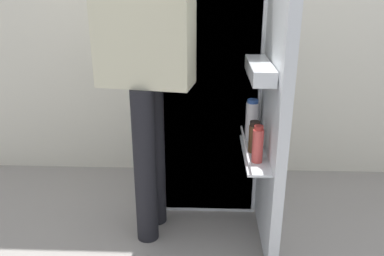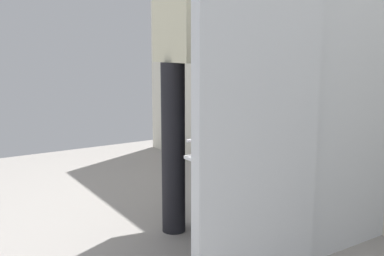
{
  "view_description": "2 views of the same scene",
  "coord_description": "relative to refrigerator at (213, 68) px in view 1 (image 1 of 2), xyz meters",
  "views": [
    {
      "loc": [
        -0.01,
        -1.91,
        1.39
      ],
      "look_at": [
        -0.08,
        0.02,
        0.65
      ],
      "focal_mm": 37.25,
      "sensor_mm": 36.0,
      "label": 1
    },
    {
      "loc": [
        1.51,
        -1.1,
        0.91
      ],
      "look_at": [
        -0.09,
        -0.07,
        0.58
      ],
      "focal_mm": 40.3,
      "sensor_mm": 36.0,
      "label": 2
    }
  ],
  "objects": [
    {
      "name": "refrigerator",
      "position": [
        0.0,
        0.0,
        0.0
      ],
      "size": [
        0.65,
        1.16,
        1.73
      ],
      "color": "silver",
      "rests_on": "ground_plane"
    },
    {
      "name": "person",
      "position": [
        -0.33,
        -0.43,
        0.2
      ],
      "size": [
        0.59,
        0.85,
        1.74
      ],
      "color": "black",
      "rests_on": "ground_plane"
    },
    {
      "name": "ground_plane",
      "position": [
        -0.03,
        -0.49,
        -0.86
      ],
      "size": [
        5.02,
        5.02,
        0.0
      ],
      "primitive_type": "plane",
      "color": "gray"
    }
  ]
}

